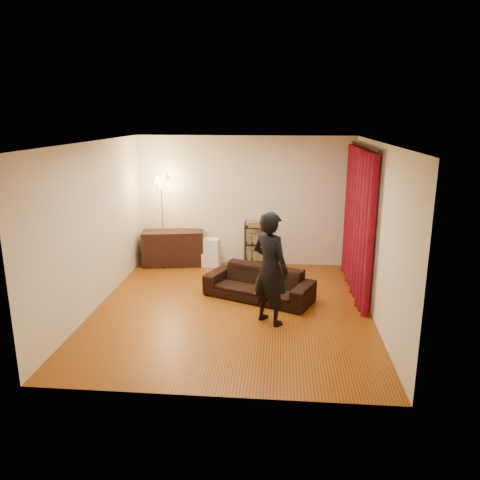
# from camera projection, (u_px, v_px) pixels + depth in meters

# --- Properties ---
(floor) EXTENTS (5.00, 5.00, 0.00)m
(floor) POSITION_uv_depth(u_px,v_px,m) (232.00, 309.00, 7.73)
(floor) COLOR #8E4A10
(floor) RESTS_ON ground
(ceiling) EXTENTS (5.00, 5.00, 0.00)m
(ceiling) POSITION_uv_depth(u_px,v_px,m) (232.00, 142.00, 7.03)
(ceiling) COLOR white
(ceiling) RESTS_ON ground
(wall_back) EXTENTS (5.00, 0.00, 5.00)m
(wall_back) POSITION_uv_depth(u_px,v_px,m) (245.00, 201.00, 9.78)
(wall_back) COLOR beige
(wall_back) RESTS_ON ground
(wall_front) EXTENTS (5.00, 0.00, 5.00)m
(wall_front) POSITION_uv_depth(u_px,v_px,m) (207.00, 285.00, 4.97)
(wall_front) COLOR beige
(wall_front) RESTS_ON ground
(wall_left) EXTENTS (0.00, 5.00, 5.00)m
(wall_left) POSITION_uv_depth(u_px,v_px,m) (94.00, 227.00, 7.57)
(wall_left) COLOR beige
(wall_left) RESTS_ON ground
(wall_right) EXTENTS (0.00, 5.00, 5.00)m
(wall_right) POSITION_uv_depth(u_px,v_px,m) (377.00, 233.00, 7.18)
(wall_right) COLOR beige
(wall_right) RESTS_ON ground
(curtain_rod) EXTENTS (0.04, 2.65, 0.04)m
(curtain_rod) POSITION_uv_depth(u_px,v_px,m) (364.00, 146.00, 7.96)
(curtain_rod) COLOR black
(curtain_rod) RESTS_ON wall_right
(curtain) EXTENTS (0.22, 2.65, 2.55)m
(curtain) POSITION_uv_depth(u_px,v_px,m) (358.00, 221.00, 8.29)
(curtain) COLOR maroon
(curtain) RESTS_ON ground
(sofa) EXTENTS (2.00, 1.40, 0.54)m
(sofa) POSITION_uv_depth(u_px,v_px,m) (259.00, 284.00, 8.10)
(sofa) COLOR black
(sofa) RESTS_ON ground
(person) EXTENTS (0.76, 0.73, 1.75)m
(person) POSITION_uv_depth(u_px,v_px,m) (270.00, 268.00, 7.01)
(person) COLOR black
(person) RESTS_ON ground
(media_cabinet) EXTENTS (1.33, 0.68, 0.74)m
(media_cabinet) POSITION_uv_depth(u_px,v_px,m) (173.00, 248.00, 9.90)
(media_cabinet) COLOR black
(media_cabinet) RESTS_ON ground
(storage_boxes) EXTENTS (0.39, 0.32, 0.60)m
(storage_boxes) POSITION_uv_depth(u_px,v_px,m) (211.00, 252.00, 9.84)
(storage_boxes) COLOR silver
(storage_boxes) RESTS_ON ground
(wire_shelf) EXTENTS (0.54, 0.47, 0.99)m
(wire_shelf) POSITION_uv_depth(u_px,v_px,m) (256.00, 244.00, 9.76)
(wire_shelf) COLOR black
(wire_shelf) RESTS_ON ground
(floor_lamp) EXTENTS (0.41, 0.41, 1.95)m
(floor_lamp) POSITION_uv_depth(u_px,v_px,m) (163.00, 222.00, 9.64)
(floor_lamp) COLOR silver
(floor_lamp) RESTS_ON ground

